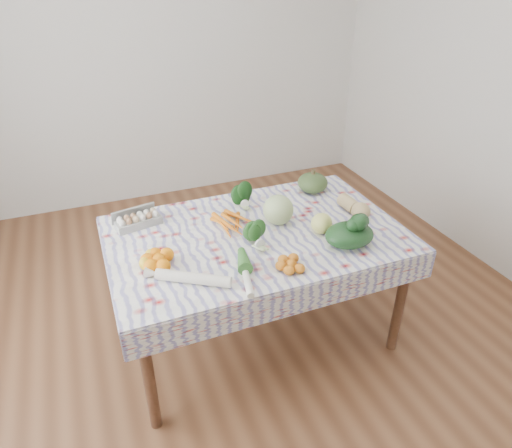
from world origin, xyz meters
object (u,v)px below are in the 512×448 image
Objects in this scene: egg_carton at (138,221)px; kabocha_squash at (313,183)px; cabbage at (278,210)px; butternut_squash at (354,206)px; dining_table at (256,245)px; grapefruit at (322,223)px.

kabocha_squash reaches higher than egg_carton.
cabbage is 0.48m from butternut_squash.
dining_table is at bearing -147.22° from kabocha_squash.
kabocha_squash is at bearing 32.78° from dining_table.
butternut_squash is 0.32m from grapefruit.
dining_table is 6.60× the size of butternut_squash.
grapefruit reaches higher than butternut_squash.
grapefruit is (0.95, -0.46, 0.03)m from egg_carton.
dining_table is 6.12× the size of egg_carton.
cabbage is at bearing 168.61° from butternut_squash.
grapefruit reaches higher than egg_carton.
butternut_squash is 2.02× the size of grapefruit.
cabbage is at bearing -30.94° from egg_carton.
egg_carton is 2.18× the size of grapefruit.
egg_carton is 1.29m from butternut_squash.
dining_table is 0.70m from egg_carton.
cabbage reaches higher than kabocha_squash.
grapefruit is (-0.29, -0.12, 0.00)m from butternut_squash.
grapefruit is at bearing -112.48° from kabocha_squash.
dining_table is at bearing -39.64° from egg_carton.
kabocha_squash is 0.82× the size of butternut_squash.
egg_carton is at bearing 160.62° from cabbage.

